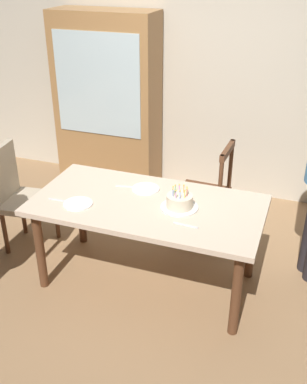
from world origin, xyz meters
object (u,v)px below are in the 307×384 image
at_px(dining_table, 147,213).
at_px(plate_near_celebrant, 78,204).
at_px(china_cabinet, 108,103).
at_px(chair_spindle_back, 205,195).
at_px(birthday_cake, 179,202).
at_px(plate_far_side, 146,189).
at_px(chair_upholstered, 18,193).

relative_size(dining_table, plate_near_celebrant, 7.90).
relative_size(plate_near_celebrant, china_cabinet, 0.12).
xyz_separation_m(dining_table, chair_spindle_back, (0.27, 0.76, -0.19)).
distance_m(birthday_cake, plate_far_side, 0.39).
relative_size(dining_table, plate_far_side, 7.90).
distance_m(dining_table, china_cabinet, 1.90).
bearing_deg(chair_spindle_back, dining_table, -109.75).
xyz_separation_m(birthday_cake, plate_near_celebrant, (-0.73, -0.20, -0.04)).
height_order(plate_near_celebrant, chair_upholstered, chair_upholstered).
distance_m(plate_near_celebrant, plate_far_side, 0.56).
bearing_deg(chair_upholstered, chair_spindle_back, 22.79).
bearing_deg(china_cabinet, dining_table, -56.40).
height_order(dining_table, plate_near_celebrant, plate_near_celebrant).
bearing_deg(chair_spindle_back, plate_near_celebrant, -128.06).
bearing_deg(plate_far_side, china_cabinet, 124.90).
bearing_deg(plate_far_side, chair_spindle_back, 57.35).
bearing_deg(chair_spindle_back, birthday_cake, -91.74).
bearing_deg(birthday_cake, china_cabinet, 129.62).
xyz_separation_m(chair_spindle_back, chair_upholstered, (-1.53, -0.64, 0.07)).
bearing_deg(plate_near_celebrant, chair_spindle_back, 51.94).
distance_m(plate_near_celebrant, china_cabinet, 1.86).
bearing_deg(dining_table, china_cabinet, 123.60).
xyz_separation_m(dining_table, china_cabinet, (-1.04, 1.56, 0.31)).
height_order(plate_near_celebrant, chair_spindle_back, chair_spindle_back).
bearing_deg(plate_far_side, birthday_cake, -29.87).
bearing_deg(china_cabinet, birthday_cake, -50.38).
bearing_deg(birthday_cake, plate_far_side, 150.13).
bearing_deg(chair_upholstered, plate_near_celebrant, -22.06).
xyz_separation_m(chair_upholstered, china_cabinet, (0.22, 1.44, 0.42)).
xyz_separation_m(birthday_cake, china_cabinet, (-1.29, 1.55, 0.17)).
relative_size(dining_table, birthday_cake, 6.21).
bearing_deg(plate_near_celebrant, chair_upholstered, 157.94).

